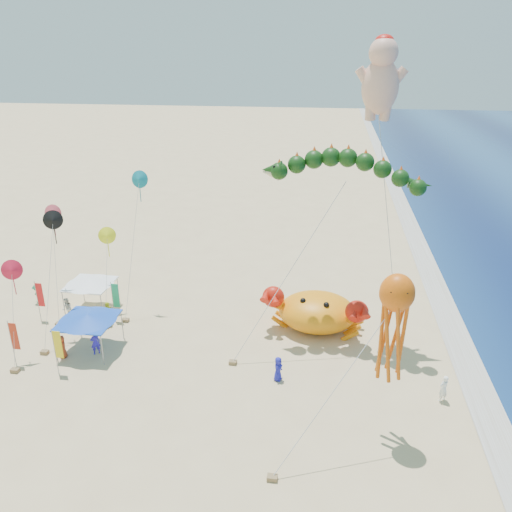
{
  "coord_description": "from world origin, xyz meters",
  "views": [
    {
      "loc": [
        2.52,
        -27.62,
        18.81
      ],
      "look_at": [
        -2.0,
        2.0,
        6.5
      ],
      "focal_mm": 35.0,
      "sensor_mm": 36.0,
      "label": 1
    }
  ],
  "objects": [
    {
      "name": "small_kites",
      "position": [
        -15.0,
        2.98,
        6.92
      ],
      "size": [
        7.4,
        11.7,
        10.81
      ],
      "color": "#0C7185",
      "rests_on": "ground"
    },
    {
      "name": "foam_strip",
      "position": [
        12.0,
        0.0,
        0.01
      ],
      "size": [
        320.0,
        320.0,
        0.0
      ],
      "primitive_type": "plane",
      "color": "silver",
      "rests_on": "ground"
    },
    {
      "name": "cherub_kite",
      "position": [
        5.22,
        5.58,
        17.39
      ],
      "size": [
        4.01,
        2.74,
        19.78
      ],
      "color": "#F5B195",
      "rests_on": "ground"
    },
    {
      "name": "beachgoers",
      "position": [
        -13.37,
        -0.63,
        0.86
      ],
      "size": [
        30.87,
        12.18,
        1.87
      ],
      "color": "silver",
      "rests_on": "ground"
    },
    {
      "name": "canopy_white",
      "position": [
        -15.35,
        4.72,
        2.44
      ],
      "size": [
        3.62,
        3.62,
        2.71
      ],
      "color": "gray",
      "rests_on": "ground"
    },
    {
      "name": "octopus_kite",
      "position": [
        5.92,
        -5.67,
        6.78
      ],
      "size": [
        6.44,
        5.17,
        9.17
      ],
      "color": "#E35B0B",
      "rests_on": "ground"
    },
    {
      "name": "crab_inflatable",
      "position": [
        2.1,
        4.44,
        1.47
      ],
      "size": [
        7.59,
        5.75,
        3.32
      ],
      "color": "orange",
      "rests_on": "ground"
    },
    {
      "name": "dragon_kite",
      "position": [
        3.32,
        3.59,
        11.71
      ],
      "size": [
        11.78,
        5.81,
        12.86
      ],
      "color": "black",
      "rests_on": "ground"
    },
    {
      "name": "feather_flags",
      "position": [
        -15.37,
        -0.1,
        2.01
      ],
      "size": [
        6.15,
        6.92,
        3.2
      ],
      "color": "gray",
      "rests_on": "ground"
    },
    {
      "name": "ground",
      "position": [
        0.0,
        0.0,
        0.0
      ],
      "size": [
        320.0,
        320.0,
        0.0
      ],
      "primitive_type": "plane",
      "color": "#D1B784",
      "rests_on": "ground"
    },
    {
      "name": "canopy_blue",
      "position": [
        -12.94,
        -0.58,
        2.44
      ],
      "size": [
        3.83,
        3.83,
        2.71
      ],
      "color": "gray",
      "rests_on": "ground"
    }
  ]
}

